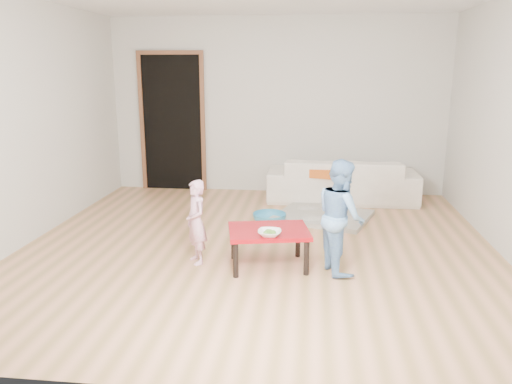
% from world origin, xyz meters
% --- Properties ---
extents(floor, '(5.00, 5.00, 0.01)m').
position_xyz_m(floor, '(0.00, 0.00, 0.00)').
color(floor, '#A07944').
rests_on(floor, ground).
extents(back_wall, '(5.00, 0.02, 2.60)m').
position_xyz_m(back_wall, '(0.00, 2.50, 1.30)').
color(back_wall, beige).
rests_on(back_wall, floor).
extents(left_wall, '(0.02, 5.00, 2.60)m').
position_xyz_m(left_wall, '(-2.50, 0.00, 1.30)').
color(left_wall, beige).
rests_on(left_wall, floor).
extents(doorway, '(1.02, 0.08, 2.11)m').
position_xyz_m(doorway, '(-1.60, 2.48, 1.02)').
color(doorway, brown).
rests_on(doorway, back_wall).
extents(sofa, '(2.10, 0.82, 0.61)m').
position_xyz_m(sofa, '(0.98, 2.05, 0.31)').
color(sofa, white).
rests_on(sofa, floor).
extents(cushion, '(0.53, 0.49, 0.12)m').
position_xyz_m(cushion, '(0.75, 1.79, 0.46)').
color(cushion, '#D25917').
rests_on(cushion, sofa).
extents(red_table, '(0.85, 0.70, 0.37)m').
position_xyz_m(red_table, '(0.16, -0.54, 0.19)').
color(red_table, '#960810').
rests_on(red_table, floor).
extents(bowl, '(0.21, 0.21, 0.05)m').
position_xyz_m(bowl, '(0.19, -0.73, 0.40)').
color(bowl, white).
rests_on(bowl, red_table).
extents(broccoli, '(0.12, 0.12, 0.06)m').
position_xyz_m(broccoli, '(0.19, -0.73, 0.40)').
color(broccoli, '#2D5919').
rests_on(broccoli, red_table).
extents(child_pink, '(0.33, 0.36, 0.83)m').
position_xyz_m(child_pink, '(-0.55, -0.52, 0.41)').
color(child_pink, '#D3608D').
rests_on(child_pink, floor).
extents(child_blue, '(0.55, 0.62, 1.07)m').
position_xyz_m(child_blue, '(0.83, -0.55, 0.53)').
color(child_blue, '#5982CF').
rests_on(child_blue, floor).
extents(basin, '(0.41, 0.41, 0.13)m').
position_xyz_m(basin, '(0.05, 0.82, 0.06)').
color(basin, teal).
rests_on(basin, floor).
extents(blanket, '(1.35, 1.23, 0.06)m').
position_xyz_m(blanket, '(0.71, 1.12, 0.03)').
color(blanket, '#BCB3A6').
rests_on(blanket, floor).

